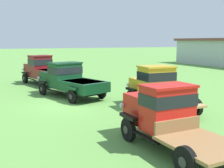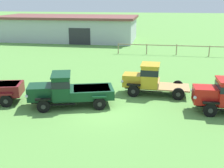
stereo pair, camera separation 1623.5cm
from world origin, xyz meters
name	(u,v)px [view 2 (the right image)]	position (x,y,z in m)	size (l,w,h in m)	color
ground_plane	(99,110)	(0.00, 0.00, 0.00)	(240.00, 240.00, 0.00)	#5B9342
farm_shed	(68,28)	(-11.24, 28.80, 1.93)	(21.98, 10.13, 3.83)	#B2B7BC
paddock_fence	(178,48)	(5.66, 18.36, 0.92)	(14.49, 0.57, 1.27)	#997F60
vintage_truck_second_in_line	(68,90)	(-2.09, 0.53, 1.03)	(5.65, 3.44, 2.09)	black
vintage_truck_midrow_center	(148,78)	(2.80, 3.64, 1.13)	(4.76, 2.16, 2.19)	black
vintage_truck_far_side	(223,95)	(7.28, 1.02, 1.07)	(4.70, 2.09, 2.04)	black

